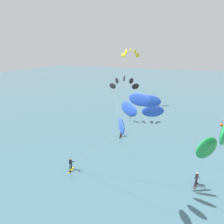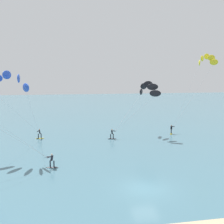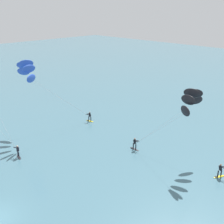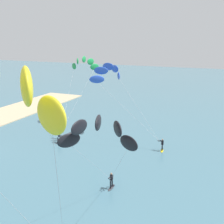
% 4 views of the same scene
% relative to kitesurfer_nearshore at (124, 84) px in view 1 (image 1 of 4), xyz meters
% --- Properties ---
extents(kitesurfer_nearshore, '(8.94, 5.79, 9.54)m').
position_rel_kitesurfer_nearshore_xyz_m(kitesurfer_nearshore, '(0.00, 0.00, 0.00)').
color(kitesurfer_nearshore, '#333338').
rests_on(kitesurfer_nearshore, ground).
extents(kitesurfer_mid_water, '(9.57, 5.86, 14.57)m').
position_rel_kitesurfer_nearshore_xyz_m(kitesurfer_mid_water, '(12.17, 2.62, 4.87)').
color(kitesurfer_mid_water, yellow).
rests_on(kitesurfer_mid_water, ground).
extents(kitesurfer_downwind, '(6.89, 11.15, 11.17)m').
position_rel_kitesurfer_nearshore_xyz_m(kitesurfer_downwind, '(-20.99, -8.30, 1.53)').
color(kitesurfer_downwind, yellow).
rests_on(kitesurfer_downwind, ground).
extents(marker_buoy, '(0.56, 0.56, 1.38)m').
position_rel_kitesurfer_nearshore_xyz_m(marker_buoy, '(5.85, -18.30, -7.66)').
color(marker_buoy, '#EA5119').
rests_on(marker_buoy, ground).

